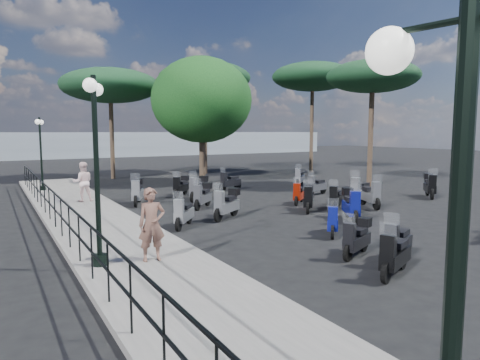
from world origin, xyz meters
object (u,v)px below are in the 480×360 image
scooter_28 (360,191)px  scooter_29 (317,186)px  lamp_post_1 (96,159)px  broadleaf_tree (202,100)px  scooter_1 (394,256)px  scooter_10 (199,189)px  pedestrian_far (83,182)px  scooter_16 (336,199)px  scooter_5 (137,192)px  scooter_7 (397,244)px  pine_3 (373,77)px  scooter_8 (333,222)px  scooter_3 (184,214)px  scooter_4 (203,196)px  scooter_15 (309,199)px  scooter_2 (357,239)px  pine_0 (205,78)px  scooter_14 (351,206)px  scooter_21 (370,196)px  scooter_11 (181,187)px  lamp_post_2 (41,149)px  pine_2 (110,86)px  pine_1 (313,77)px  scooter_17 (230,182)px  lamp_post_0 (453,314)px  scooter_22 (299,194)px  woman (152,224)px  scooter_27 (430,186)px  scooter_23 (300,178)px

scooter_28 → scooter_29: 2.84m
lamp_post_1 → broadleaf_tree: bearing=76.3°
scooter_1 → scooter_10: scooter_10 is taller
pedestrian_far → scooter_29: bearing=171.8°
scooter_16 → scooter_5: bearing=15.3°
scooter_7 → broadleaf_tree: size_ratio=0.20×
scooter_16 → pine_3: pine_3 is taller
scooter_7 → scooter_8: (0.55, 2.81, -0.03)m
scooter_3 → scooter_4: (2.08, 2.90, 0.04)m
scooter_16 → scooter_3: bearing=53.0°
lamp_post_1 → pedestrian_far: (1.38, 9.35, -1.53)m
lamp_post_1 → scooter_15: lamp_post_1 is taller
scooter_15 → scooter_2: bearing=103.5°
scooter_3 → pine_0: bearing=-77.8°
scooter_14 → scooter_3: bearing=12.9°
scooter_15 → scooter_21: (2.72, -0.64, -0.00)m
broadleaf_tree → scooter_15: bearing=-92.0°
scooter_28 → scooter_11: bearing=25.5°
scooter_5 → broadleaf_tree: broadleaf_tree is taller
lamp_post_2 → scooter_7: size_ratio=2.39×
scooter_8 → pine_2: 20.01m
scooter_8 → pine_1: size_ratio=0.15×
scooter_2 → scooter_17: (3.12, 12.13, -0.00)m
lamp_post_0 → pedestrian_far: lamp_post_0 is taller
scooter_4 → scooter_22: (4.00, -1.22, -0.07)m
woman → lamp_post_2: bearing=100.5°
scooter_11 → pine_1: bearing=-110.2°
pine_0 → pine_2: (-6.73, 0.17, -0.88)m
scooter_11 → scooter_14: size_ratio=0.79×
scooter_17 → scooter_16: bearing=170.9°
lamp_post_1 → scooter_11: 11.38m
lamp_post_1 → pine_2: pine_2 is taller
scooter_10 → scooter_1: bearing=133.8°
lamp_post_0 → pedestrian_far: bearing=75.7°
scooter_10 → scooter_28: 7.18m
pedestrian_far → scooter_1: pedestrian_far is taller
lamp_post_2 → pine_3: size_ratio=0.52×
pedestrian_far → scooter_5: 2.34m
scooter_22 → pine_1: pine_1 is taller
scooter_16 → scooter_27: size_ratio=0.93×
woman → scooter_23: size_ratio=1.29×
scooter_11 → woman: bearing=108.4°
lamp_post_1 → pine_1: pine_1 is taller
scooter_14 → scooter_28: 4.01m
pine_3 → broadleaf_tree: bearing=139.6°
pedestrian_far → scooter_22: pedestrian_far is taller
scooter_10 → scooter_29: bearing=-146.2°
pedestrian_far → scooter_16: 10.59m
scooter_11 → scooter_22: scooter_11 is taller
scooter_5 → scooter_23: 10.03m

